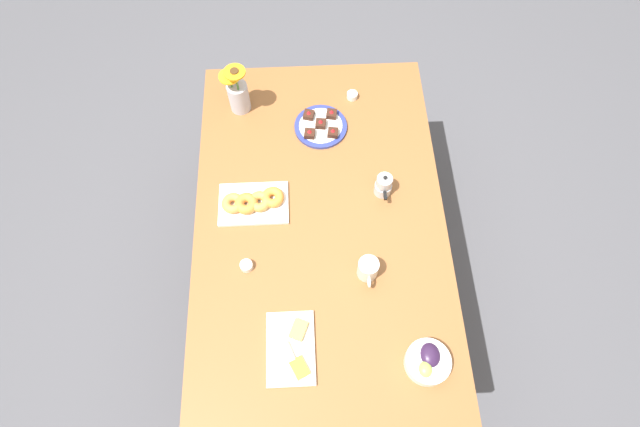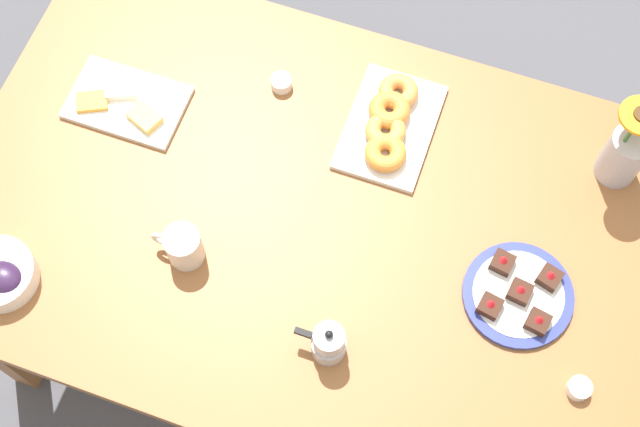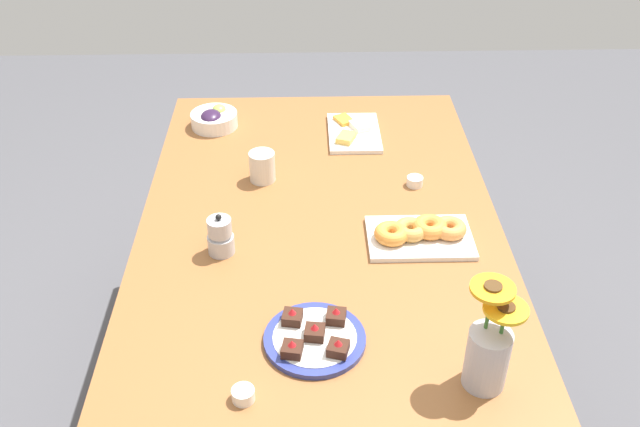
{
  "view_description": "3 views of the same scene",
  "coord_description": "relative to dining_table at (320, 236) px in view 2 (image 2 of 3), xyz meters",
  "views": [
    {
      "loc": [
        0.87,
        -0.04,
        2.53
      ],
      "look_at": [
        0.0,
        0.0,
        0.78
      ],
      "focal_mm": 28.0,
      "sensor_mm": 36.0,
      "label": 1
    },
    {
      "loc": [
        -0.25,
        0.7,
        2.5
      ],
      "look_at": [
        0.0,
        0.0,
        0.78
      ],
      "focal_mm": 50.0,
      "sensor_mm": 36.0,
      "label": 2
    },
    {
      "loc": [
        -1.58,
        0.04,
        1.9
      ],
      "look_at": [
        0.0,
        0.0,
        0.78
      ],
      "focal_mm": 40.0,
      "sensor_mm": 36.0,
      "label": 3
    }
  ],
  "objects": [
    {
      "name": "ground_plane",
      "position": [
        0.0,
        0.0,
        -0.65
      ],
      "size": [
        6.0,
        6.0,
        0.0
      ],
      "primitive_type": "plane",
      "color": "#4C4C51"
    },
    {
      "name": "dining_table",
      "position": [
        0.0,
        0.0,
        0.0
      ],
      "size": [
        1.6,
        1.0,
        0.74
      ],
      "color": "brown",
      "rests_on": "ground_plane"
    },
    {
      "name": "coffee_mug",
      "position": [
        0.24,
        0.17,
        0.13
      ],
      "size": [
        0.11,
        0.08,
        0.09
      ],
      "color": "beige",
      "rests_on": "dining_table"
    },
    {
      "name": "cheese_platter",
      "position": [
        0.51,
        -0.12,
        0.1
      ],
      "size": [
        0.26,
        0.17,
        0.03
      ],
      "color": "white",
      "rests_on": "dining_table"
    },
    {
      "name": "croissant_platter",
      "position": [
        -0.07,
        -0.27,
        0.11
      ],
      "size": [
        0.19,
        0.28,
        0.05
      ],
      "color": "white",
      "rests_on": "dining_table"
    },
    {
      "name": "jam_cup_honey",
      "position": [
        0.2,
        -0.29,
        0.1
      ],
      "size": [
        0.05,
        0.05,
        0.03
      ],
      "color": "white",
      "rests_on": "dining_table"
    },
    {
      "name": "jam_cup_berry",
      "position": [
        -0.6,
        0.17,
        0.1
      ],
      "size": [
        0.05,
        0.05,
        0.03
      ],
      "color": "white",
      "rests_on": "dining_table"
    },
    {
      "name": "dessert_plate",
      "position": [
        -0.44,
        0.02,
        0.1
      ],
      "size": [
        0.23,
        0.23,
        0.05
      ],
      "color": "navy",
      "rests_on": "dining_table"
    },
    {
      "name": "flower_vase",
      "position": [
        -0.57,
        -0.33,
        0.17
      ],
      "size": [
        0.11,
        0.12,
        0.25
      ],
      "color": "#B2B2BC",
      "rests_on": "dining_table"
    },
    {
      "name": "moka_pot",
      "position": [
        -0.11,
        0.26,
        0.13
      ],
      "size": [
        0.11,
        0.07,
        0.12
      ],
      "color": "#B7B7BC",
      "rests_on": "dining_table"
    }
  ]
}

